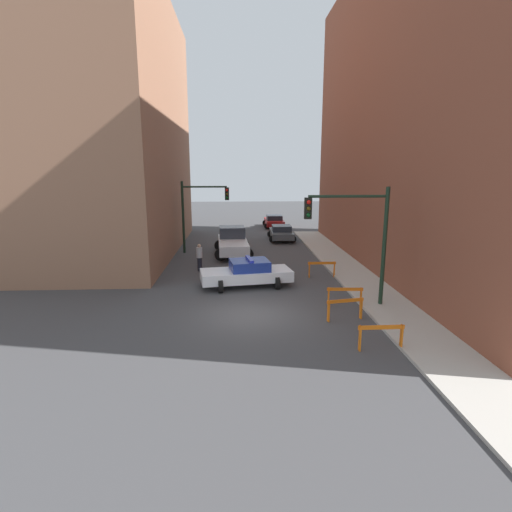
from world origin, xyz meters
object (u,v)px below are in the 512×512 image
at_px(white_truck, 233,242).
at_px(pedestrian_crossing, 199,257).
at_px(police_car, 247,273).
at_px(parked_car_near, 281,232).
at_px(traffic_light_near, 359,229).
at_px(parked_car_mid, 274,221).
at_px(traffic_light_far, 198,206).
at_px(barrier_back, 345,294).
at_px(barrier_front, 381,333).
at_px(barrier_mid, 345,306).
at_px(barrier_corner, 322,267).

xyz_separation_m(white_truck, pedestrian_crossing, (-1.96, -4.72, -0.04)).
xyz_separation_m(police_car, parked_car_near, (3.35, 13.75, -0.05)).
xyz_separation_m(traffic_light_near, parked_car_mid, (-1.30, 24.87, -2.86)).
relative_size(traffic_light_far, barrier_back, 3.25).
bearing_deg(white_truck, parked_car_mid, 69.18).
xyz_separation_m(parked_car_near, parked_car_mid, (0.10, 7.68, 0.00)).
bearing_deg(parked_car_near, barrier_front, -86.37).
bearing_deg(parked_car_near, parked_car_mid, 90.33).
distance_m(barrier_mid, barrier_back, 1.62).
distance_m(traffic_light_near, parked_car_mid, 25.06).
bearing_deg(police_car, parked_car_mid, -18.13).
relative_size(traffic_light_near, police_car, 1.05).
height_order(traffic_light_far, barrier_mid, traffic_light_far).
height_order(traffic_light_near, barrier_corner, traffic_light_near).
bearing_deg(barrier_front, pedestrian_crossing, 122.35).
height_order(traffic_light_near, barrier_back, traffic_light_near).
xyz_separation_m(traffic_light_far, parked_car_near, (6.64, 4.90, -2.72)).
bearing_deg(parked_car_mid, barrier_mid, -89.16).
xyz_separation_m(traffic_light_near, barrier_back, (-0.48, -0.04, -2.91)).
height_order(police_car, barrier_corner, police_car).
xyz_separation_m(traffic_light_far, barrier_mid, (7.14, -13.89, -2.78)).
xyz_separation_m(pedestrian_crossing, barrier_mid, (6.63, -8.42, -0.24)).
bearing_deg(barrier_corner, pedestrian_crossing, 165.60).
distance_m(parked_car_near, barrier_corner, 12.22).
xyz_separation_m(pedestrian_crossing, barrier_corner, (7.08, -1.82, -0.24)).
distance_m(traffic_light_near, barrier_back, 2.95).
height_order(parked_car_mid, barrier_mid, parked_car_mid).
distance_m(barrier_front, barrier_back, 4.36).
bearing_deg(barrier_front, traffic_light_far, 114.53).
distance_m(pedestrian_crossing, barrier_back, 9.83).
height_order(pedestrian_crossing, barrier_mid, pedestrian_crossing).
relative_size(police_car, barrier_back, 3.08).
distance_m(traffic_light_near, traffic_light_far, 14.68).
distance_m(traffic_light_far, pedestrian_crossing, 6.05).
xyz_separation_m(white_truck, parked_car_near, (4.16, 5.64, -0.23)).
xyz_separation_m(police_car, white_truck, (-0.81, 8.11, 0.18)).
xyz_separation_m(parked_car_mid, pedestrian_crossing, (-6.22, -18.05, 0.19)).
relative_size(traffic_light_near, pedestrian_crossing, 3.13).
bearing_deg(traffic_light_far, parked_car_near, 36.41).
relative_size(white_truck, parked_car_near, 1.27).
distance_m(parked_car_near, barrier_front, 21.60).
bearing_deg(white_truck, pedestrian_crossing, -115.68).
relative_size(traffic_light_far, barrier_corner, 3.25).
xyz_separation_m(traffic_light_far, white_truck, (2.48, -0.75, -2.49)).
bearing_deg(barrier_back, pedestrian_crossing, 135.78).
xyz_separation_m(police_car, pedestrian_crossing, (-2.77, 3.38, 0.14)).
distance_m(parked_car_mid, barrier_corner, 19.89).
height_order(traffic_light_near, pedestrian_crossing, traffic_light_near).
bearing_deg(barrier_back, traffic_light_far, 121.50).
height_order(traffic_light_near, barrier_front, traffic_light_near).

